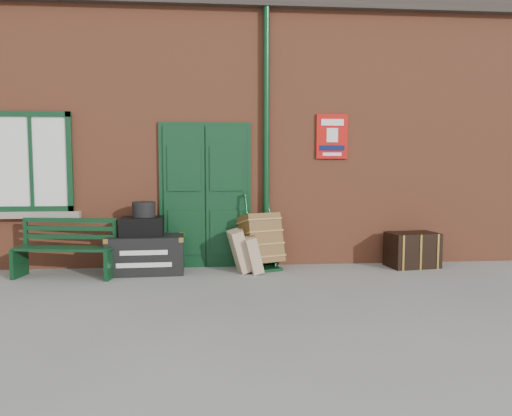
{
  "coord_description": "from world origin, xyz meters",
  "views": [
    {
      "loc": [
        -0.2,
        -6.34,
        1.61
      ],
      "look_at": [
        0.42,
        0.6,
        1.0
      ],
      "focal_mm": 35.0,
      "sensor_mm": 36.0,
      "label": 1
    }
  ],
  "objects": [
    {
      "name": "ground",
      "position": [
        0.0,
        0.0,
        0.0
      ],
      "size": [
        80.0,
        80.0,
        0.0
      ],
      "primitive_type": "plane",
      "color": "gray",
      "rests_on": "ground"
    },
    {
      "name": "station_building",
      "position": [
        -0.0,
        3.49,
        2.16
      ],
      "size": [
        10.3,
        4.3,
        4.36
      ],
      "color": "#994E31",
      "rests_on": "ground"
    },
    {
      "name": "bench",
      "position": [
        -2.28,
        0.93,
        0.44
      ],
      "size": [
        1.45,
        0.65,
        0.87
      ],
      "rotation": [
        0.0,
        0.0,
        -0.16
      ],
      "color": "#0D331A",
      "rests_on": "ground"
    },
    {
      "name": "houdini_trunk",
      "position": [
        -1.18,
        1.09,
        0.28
      ],
      "size": [
        1.14,
        0.66,
        0.56
      ],
      "primitive_type": "cube",
      "rotation": [
        0.0,
        0.0,
        0.04
      ],
      "color": "black",
      "rests_on": "ground"
    },
    {
      "name": "strongbox",
      "position": [
        -1.23,
        1.09,
        0.7
      ],
      "size": [
        0.63,
        0.47,
        0.28
      ],
      "primitive_type": "cube",
      "rotation": [
        0.0,
        0.0,
        0.04
      ],
      "color": "black",
      "rests_on": "houdini_trunk"
    },
    {
      "name": "hatbox",
      "position": [
        -1.2,
        1.12,
        0.95
      ],
      "size": [
        0.35,
        0.35,
        0.22
      ],
      "primitive_type": "cylinder",
      "rotation": [
        0.0,
        0.0,
        0.04
      ],
      "color": "black",
      "rests_on": "strongbox"
    },
    {
      "name": "suitcase_back",
      "position": [
        0.21,
        1.04,
        0.32
      ],
      "size": [
        0.4,
        0.49,
        0.64
      ],
      "primitive_type": "cube",
      "rotation": [
        0.0,
        -0.27,
        0.16
      ],
      "color": "tan",
      "rests_on": "ground"
    },
    {
      "name": "suitcase_front",
      "position": [
        0.39,
        0.94,
        0.28
      ],
      "size": [
        0.34,
        0.44,
        0.55
      ],
      "primitive_type": "cube",
      "rotation": [
        0.0,
        -0.24,
        0.16
      ],
      "color": "tan",
      "rests_on": "ground"
    },
    {
      "name": "porter_trolley",
      "position": [
        0.55,
        1.23,
        0.44
      ],
      "size": [
        0.73,
        0.76,
        1.14
      ],
      "rotation": [
        0.0,
        0.0,
        0.38
      ],
      "color": "#0E381B",
      "rests_on": "ground"
    },
    {
      "name": "dark_trunk",
      "position": [
        2.94,
        1.16,
        0.27
      ],
      "size": [
        0.81,
        0.59,
        0.54
      ],
      "primitive_type": "cube",
      "rotation": [
        0.0,
        0.0,
        0.13
      ],
      "color": "black",
      "rests_on": "ground"
    }
  ]
}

